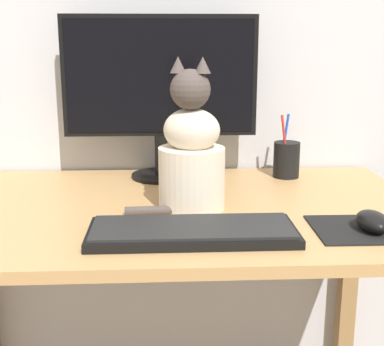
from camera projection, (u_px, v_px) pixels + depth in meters
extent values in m
cube|color=tan|center=(169.00, 210.00, 1.27)|extent=(1.22, 0.73, 0.02)
cube|color=olive|center=(348.00, 285.00, 1.70)|extent=(0.05, 0.05, 0.71)
cylinder|color=black|center=(161.00, 176.00, 1.53)|extent=(0.17, 0.17, 0.01)
cylinder|color=black|center=(161.00, 155.00, 1.51)|extent=(0.04, 0.04, 0.11)
cube|color=black|center=(160.00, 76.00, 1.46)|extent=(0.53, 0.02, 0.33)
cube|color=black|center=(160.00, 76.00, 1.45)|extent=(0.51, 0.00, 0.30)
cube|color=black|center=(192.00, 233.00, 1.07)|extent=(0.42, 0.16, 0.02)
cube|color=black|center=(192.00, 227.00, 1.06)|extent=(0.40, 0.15, 0.01)
cube|color=black|center=(361.00, 229.00, 1.10)|extent=(0.20, 0.18, 0.00)
ellipsoid|color=black|center=(373.00, 221.00, 1.09)|extent=(0.06, 0.10, 0.04)
cylinder|color=beige|center=(192.00, 178.00, 1.23)|extent=(0.19, 0.19, 0.14)
ellipsoid|color=beige|center=(192.00, 130.00, 1.21)|extent=(0.16, 0.14, 0.10)
sphere|color=#4C423D|center=(190.00, 89.00, 1.17)|extent=(0.11, 0.11, 0.09)
cone|color=#4C423D|center=(178.00, 65.00, 1.17)|extent=(0.05, 0.05, 0.04)
cone|color=#4C423D|center=(203.00, 65.00, 1.15)|extent=(0.05, 0.05, 0.04)
cylinder|color=#4C423D|center=(168.00, 210.00, 1.20)|extent=(0.20, 0.03, 0.02)
cylinder|color=black|center=(286.00, 160.00, 1.52)|extent=(0.07, 0.07, 0.10)
cylinder|color=red|center=(285.00, 140.00, 1.49)|extent=(0.02, 0.02, 0.14)
cylinder|color=#1E47B2|center=(285.00, 138.00, 1.52)|extent=(0.03, 0.02, 0.14)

